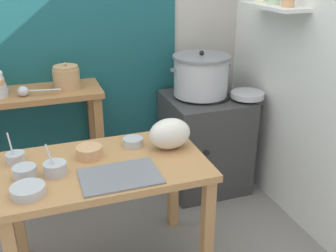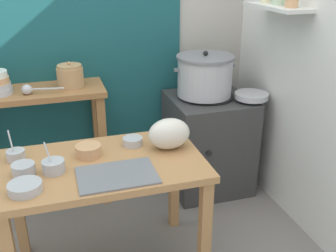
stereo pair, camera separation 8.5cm
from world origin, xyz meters
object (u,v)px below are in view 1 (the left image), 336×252
at_px(stove_block, 204,141).
at_px(steamer_pot, 201,75).
at_px(ladle, 25,91).
at_px(plastic_bag, 170,134).
at_px(wide_pan, 247,95).
at_px(prep_bowl_3, 16,157).
at_px(prep_bowl_0, 133,142).
at_px(prep_bowl_2, 28,190).
at_px(prep_table, 105,181).
at_px(back_shelf_table, 34,122).
at_px(prep_bowl_5, 25,172).
at_px(serving_tray, 120,176).
at_px(clay_pot, 66,77).
at_px(prep_bowl_4, 89,152).
at_px(prep_bowl_1, 55,168).

distance_m(stove_block, steamer_pot, 0.55).
xyz_separation_m(ladle, plastic_bag, (0.77, -0.70, -0.12)).
height_order(wide_pan, prep_bowl_3, prep_bowl_3).
bearing_deg(prep_bowl_0, prep_bowl_2, -149.56).
bearing_deg(prep_table, prep_bowl_3, 159.72).
bearing_deg(back_shelf_table, prep_bowl_3, -98.91).
height_order(prep_bowl_0, prep_bowl_2, prep_bowl_0).
bearing_deg(wide_pan, prep_table, -154.80).
distance_m(prep_table, prep_bowl_3, 0.50).
xyz_separation_m(steamer_pot, prep_bowl_5, (-1.29, -0.76, -0.18)).
bearing_deg(serving_tray, prep_bowl_2, -177.71).
relative_size(prep_bowl_2, prep_bowl_5, 1.37).
relative_size(steamer_pot, ladle, 1.74).
distance_m(ladle, serving_tray, 1.04).
relative_size(prep_table, steamer_pot, 2.29).
xyz_separation_m(stove_block, prep_bowl_3, (-1.37, -0.55, 0.37)).
height_order(stove_block, clay_pot, clay_pot).
relative_size(prep_bowl_3, prep_bowl_4, 1.17).
bearing_deg(stove_block, prep_bowl_4, -147.88).
bearing_deg(serving_tray, ladle, 114.18).
xyz_separation_m(wide_pan, prep_bowl_0, (-0.99, -0.40, -0.05)).
bearing_deg(serving_tray, stove_block, 45.37).
xyz_separation_m(prep_table, stove_block, (0.93, 0.72, -0.23)).
bearing_deg(prep_bowl_2, serving_tray, 2.29).
bearing_deg(wide_pan, prep_bowl_4, -159.74).
distance_m(back_shelf_table, ladle, 0.27).
relative_size(ladle, prep_bowl_3, 1.65).
bearing_deg(prep_bowl_4, prep_bowl_2, -139.01).
bearing_deg(prep_bowl_0, back_shelf_table, 128.39).
bearing_deg(ladle, wide_pan, -7.24).
distance_m(steamer_pot, prep_bowl_1, 1.39).
relative_size(steamer_pot, prep_bowl_5, 4.10).
xyz_separation_m(prep_bowl_2, prep_bowl_3, (-0.06, 0.35, 0.01)).
bearing_deg(plastic_bag, stove_block, 51.25).
relative_size(back_shelf_table, stove_block, 1.23).
bearing_deg(prep_bowl_2, prep_bowl_3, 99.10).
xyz_separation_m(steamer_pot, prep_bowl_4, (-0.95, -0.64, -0.18)).
bearing_deg(clay_pot, stove_block, -7.31).
xyz_separation_m(stove_block, steamer_pot, (-0.04, 0.02, 0.55)).
bearing_deg(prep_bowl_3, serving_tray, -34.01).
relative_size(prep_table, wide_pan, 4.42).
bearing_deg(back_shelf_table, serving_tray, -69.08).
distance_m(prep_bowl_1, prep_bowl_5, 0.15).
height_order(ladle, prep_bowl_1, ladle).
bearing_deg(prep_bowl_4, stove_block, 32.12).
bearing_deg(back_shelf_table, prep_bowl_1, -84.50).
distance_m(steamer_pot, prep_bowl_4, 1.16).
xyz_separation_m(plastic_bag, prep_bowl_5, (-0.80, -0.08, -0.06)).
distance_m(prep_table, prep_bowl_4, 0.19).
bearing_deg(wide_pan, back_shelf_table, 169.36).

